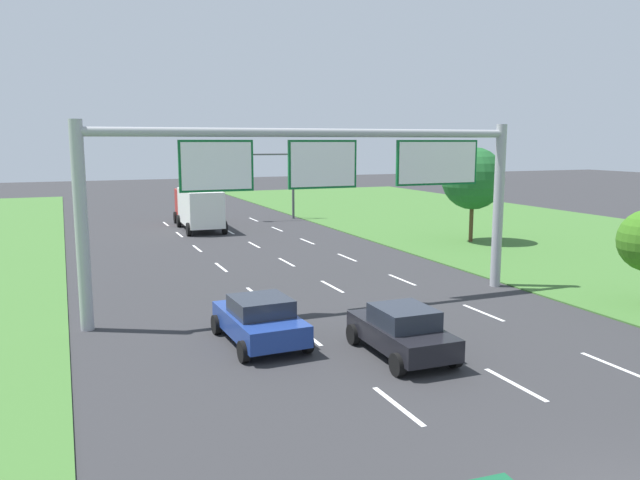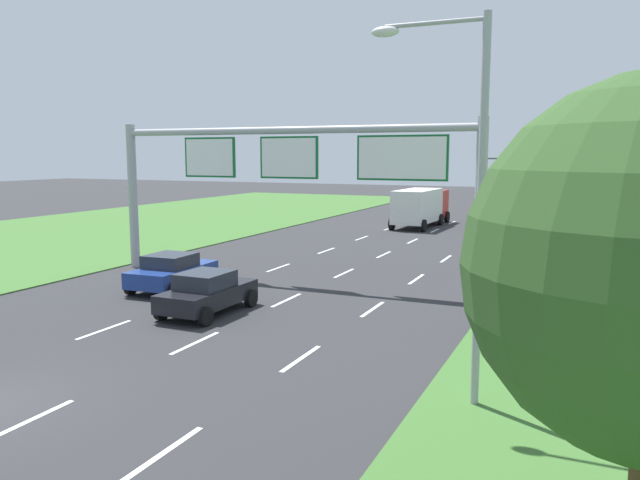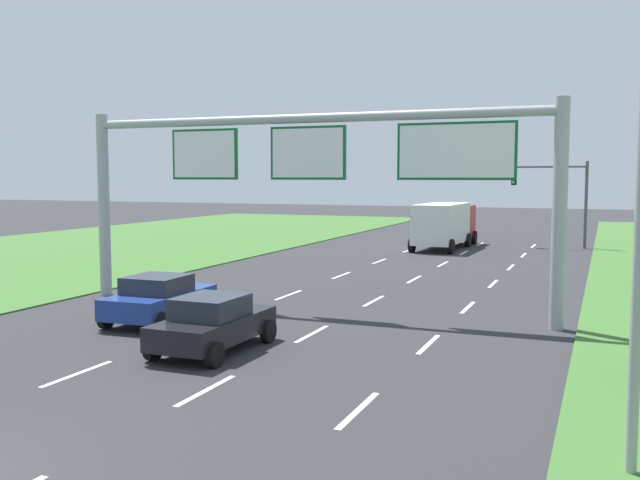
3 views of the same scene
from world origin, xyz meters
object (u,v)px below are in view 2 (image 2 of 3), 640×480
at_px(box_truck, 421,206).
at_px(street_lamp, 464,178).
at_px(roadside_tree_mid, 561,258).
at_px(car_mid_lane, 207,292).
at_px(car_near_red, 172,271).
at_px(sign_gantry, 292,169).
at_px(traffic_light_mast, 513,176).

height_order(box_truck, street_lamp, street_lamp).
distance_m(box_truck, roadside_tree_mid, 30.31).
bearing_deg(street_lamp, car_mid_lane, 155.38).
distance_m(car_near_red, sign_gantry, 6.68).
distance_m(sign_gantry, traffic_light_mast, 26.75).
height_order(car_mid_lane, box_truck, box_truck).
bearing_deg(box_truck, traffic_light_mast, 26.59).
distance_m(car_near_red, traffic_light_mast, 31.37).
distance_m(box_truck, street_lamp, 35.32).
relative_size(car_near_red, traffic_light_mast, 0.73).
relative_size(box_truck, traffic_light_mast, 1.47).
relative_size(car_near_red, sign_gantry, 0.24).
bearing_deg(car_mid_lane, sign_gantry, 88.54).
height_order(car_near_red, traffic_light_mast, traffic_light_mast).
bearing_deg(traffic_light_mast, roadside_tree_mid, -80.70).
height_order(box_truck, sign_gantry, sign_gantry).
bearing_deg(street_lamp, traffic_light_mast, 95.11).
bearing_deg(car_mid_lane, roadside_tree_mid, 7.28).
relative_size(sign_gantry, street_lamp, 2.03).
bearing_deg(street_lamp, box_truck, 106.11).
xyz_separation_m(car_near_red, roadside_tree_mid, (15.03, -1.40, 1.79)).
bearing_deg(roadside_tree_mid, sign_gantry, 156.12).
bearing_deg(street_lamp, car_near_red, 151.65).
xyz_separation_m(sign_gantry, roadside_tree_mid, (11.24, -4.98, -2.39)).
distance_m(sign_gantry, roadside_tree_mid, 12.52).
height_order(car_near_red, roadside_tree_mid, roadside_tree_mid).
height_order(traffic_light_mast, roadside_tree_mid, traffic_light_mast).
height_order(car_mid_lane, sign_gantry, sign_gantry).
bearing_deg(car_mid_lane, traffic_light_mast, 79.58).
bearing_deg(traffic_light_mast, car_mid_lane, -101.24).
distance_m(car_mid_lane, roadside_tree_mid, 11.70).
relative_size(car_near_red, car_mid_lane, 1.03).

